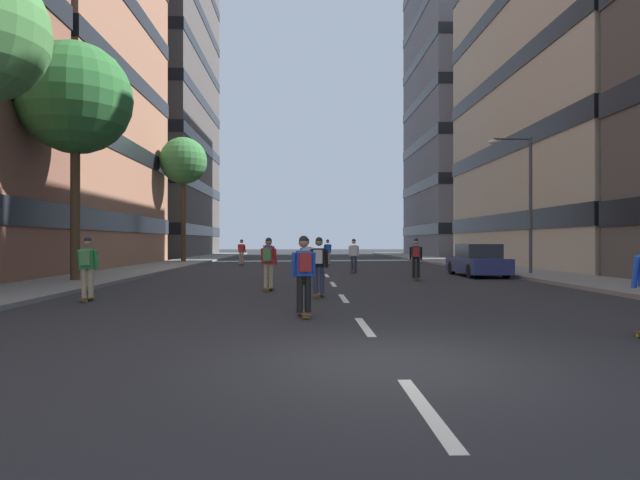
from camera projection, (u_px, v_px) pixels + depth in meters
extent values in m
plane|color=#28282B|center=(321.00, 268.00, 31.90)|extent=(148.64, 148.64, 0.00)
cube|color=gray|center=(167.00, 265.00, 34.63)|extent=(3.61, 68.13, 0.14)
cube|color=gray|center=(469.00, 265.00, 35.35)|extent=(3.61, 68.13, 0.14)
cube|color=silver|center=(426.00, 409.00, 5.14)|extent=(0.16, 2.20, 0.01)
cube|color=silver|center=(364.00, 326.00, 10.14)|extent=(0.16, 2.20, 0.01)
cube|color=silver|center=(344.00, 298.00, 15.13)|extent=(0.16, 2.20, 0.01)
cube|color=silver|center=(333.00, 284.00, 20.13)|extent=(0.16, 2.20, 0.01)
cube|color=silver|center=(327.00, 276.00, 25.13)|extent=(0.16, 2.20, 0.01)
cube|color=silver|center=(323.00, 270.00, 30.12)|extent=(0.16, 2.20, 0.01)
cube|color=silver|center=(319.00, 266.00, 35.12)|extent=(0.16, 2.20, 0.01)
cube|color=silver|center=(317.00, 263.00, 40.12)|extent=(0.16, 2.20, 0.01)
cube|color=silver|center=(315.00, 260.00, 45.12)|extent=(0.16, 2.20, 0.01)
cube|color=silver|center=(314.00, 258.00, 50.11)|extent=(0.16, 2.20, 0.01)
cube|color=silver|center=(313.00, 257.00, 55.11)|extent=(0.16, 2.20, 0.01)
cube|color=silver|center=(312.00, 256.00, 60.11)|extent=(0.16, 2.20, 0.01)
cube|color=#4C4744|center=(126.00, 86.00, 57.47)|extent=(17.19, 20.84, 37.30)
cube|color=black|center=(126.00, 231.00, 57.43)|extent=(17.31, 20.96, 1.10)
cube|color=black|center=(126.00, 188.00, 57.45)|extent=(17.31, 20.96, 1.10)
cube|color=black|center=(126.00, 146.00, 57.46)|extent=(17.31, 20.96, 1.10)
cube|color=black|center=(126.00, 103.00, 57.47)|extent=(17.31, 20.96, 1.10)
cube|color=black|center=(126.00, 61.00, 57.48)|extent=(17.31, 20.96, 1.10)
cube|color=black|center=(126.00, 19.00, 57.49)|extent=(17.31, 20.96, 1.10)
cube|color=#B2A893|center=(630.00, 84.00, 34.64)|extent=(17.19, 21.80, 24.14)
cube|color=black|center=(630.00, 222.00, 34.62)|extent=(17.31, 21.92, 1.10)
cube|color=black|center=(630.00, 149.00, 34.63)|extent=(17.31, 21.92, 1.10)
cube|color=black|center=(630.00, 77.00, 34.64)|extent=(17.31, 21.92, 1.10)
cube|color=black|center=(629.00, 4.00, 34.65)|extent=(17.31, 21.92, 1.10)
cube|color=slate|center=(494.00, 107.00, 58.94)|extent=(17.19, 17.22, 33.63)
cube|color=black|center=(494.00, 230.00, 58.91)|extent=(17.31, 17.34, 1.10)
cube|color=black|center=(494.00, 188.00, 58.92)|extent=(17.31, 17.34, 1.10)
cube|color=black|center=(494.00, 145.00, 58.93)|extent=(17.31, 17.34, 1.10)
cube|color=black|center=(494.00, 102.00, 58.94)|extent=(17.31, 17.34, 1.10)
cube|color=black|center=(494.00, 60.00, 58.95)|extent=(17.31, 17.34, 1.10)
cube|color=black|center=(494.00, 17.00, 58.96)|extent=(17.31, 17.34, 1.10)
cube|color=navy|center=(477.00, 265.00, 24.75)|extent=(1.80, 4.40, 0.70)
cube|color=#2D3338|center=(478.00, 251.00, 24.60)|extent=(1.60, 2.10, 0.64)
cylinder|color=black|center=(452.00, 268.00, 26.17)|extent=(0.22, 0.64, 0.64)
cylinder|color=black|center=(483.00, 268.00, 26.23)|extent=(0.22, 0.64, 0.64)
cylinder|color=black|center=(470.00, 271.00, 23.28)|extent=(0.22, 0.64, 0.64)
cylinder|color=black|center=(506.00, 271.00, 23.33)|extent=(0.22, 0.64, 0.64)
cylinder|color=#4C3823|center=(183.00, 219.00, 39.46)|extent=(0.36, 0.36, 6.36)
sphere|color=#387A3D|center=(183.00, 161.00, 39.47)|extent=(3.51, 3.51, 3.51)
cylinder|color=#4C3823|center=(75.00, 208.00, 20.56)|extent=(0.36, 0.36, 5.62)
sphere|color=#2D6B33|center=(75.00, 98.00, 20.57)|extent=(4.35, 4.35, 4.35)
cylinder|color=#3F3F44|center=(531.00, 205.00, 25.03)|extent=(0.16, 0.16, 6.50)
cylinder|color=#3F3F44|center=(512.00, 139.00, 25.00)|extent=(1.80, 0.10, 0.10)
ellipsoid|color=silver|center=(493.00, 142.00, 24.97)|extent=(0.50, 0.30, 0.24)
cube|color=brown|center=(268.00, 267.00, 31.34)|extent=(0.24, 0.91, 0.02)
cylinder|color=#D8BF4C|center=(268.00, 268.00, 31.66)|extent=(0.18, 0.08, 0.07)
cylinder|color=#D8BF4C|center=(268.00, 268.00, 31.02)|extent=(0.18, 0.08, 0.07)
cylinder|color=tan|center=(266.00, 261.00, 31.33)|extent=(0.15, 0.15, 0.80)
cylinder|color=tan|center=(269.00, 261.00, 31.35)|extent=(0.15, 0.15, 0.80)
cube|color=orange|center=(268.00, 249.00, 31.34)|extent=(0.33, 0.22, 0.55)
cylinder|color=orange|center=(264.00, 250.00, 31.37)|extent=(0.10, 0.23, 0.55)
cylinder|color=orange|center=(271.00, 250.00, 31.41)|extent=(0.10, 0.23, 0.55)
sphere|color=beige|center=(268.00, 242.00, 31.36)|extent=(0.22, 0.22, 0.22)
sphere|color=black|center=(268.00, 241.00, 31.36)|extent=(0.21, 0.21, 0.21)
cube|color=#3F72BF|center=(268.00, 249.00, 31.16)|extent=(0.27, 0.17, 0.40)
cube|color=brown|center=(268.00, 288.00, 17.47)|extent=(0.35, 0.92, 0.02)
cylinder|color=#D8BF4C|center=(271.00, 289.00, 17.78)|extent=(0.19, 0.10, 0.07)
cylinder|color=#D8BF4C|center=(266.00, 291.00, 17.15)|extent=(0.19, 0.10, 0.07)
cylinder|color=tan|center=(266.00, 276.00, 17.48)|extent=(0.16, 0.16, 0.80)
cylinder|color=tan|center=(271.00, 276.00, 17.46)|extent=(0.16, 0.16, 0.80)
cube|color=red|center=(268.00, 256.00, 17.47)|extent=(0.35, 0.25, 0.55)
cylinder|color=red|center=(262.00, 256.00, 17.55)|extent=(0.13, 0.24, 0.55)
cylinder|color=red|center=(275.00, 257.00, 17.49)|extent=(0.13, 0.24, 0.55)
sphere|color=#997051|center=(269.00, 242.00, 17.49)|extent=(0.22, 0.22, 0.22)
sphere|color=black|center=(269.00, 241.00, 17.49)|extent=(0.21, 0.21, 0.21)
cube|color=#4C8C4C|center=(267.00, 255.00, 17.29)|extent=(0.28, 0.20, 0.40)
cube|color=brown|center=(328.00, 264.00, 35.67)|extent=(0.40, 0.92, 0.02)
cylinder|color=#D8BF4C|center=(326.00, 265.00, 35.98)|extent=(0.19, 0.11, 0.07)
cylinder|color=#D8BF4C|center=(329.00, 265.00, 35.36)|extent=(0.19, 0.11, 0.07)
cylinder|color=tan|center=(326.00, 258.00, 35.65)|extent=(0.17, 0.17, 0.80)
cylinder|color=tan|center=(329.00, 258.00, 35.69)|extent=(0.17, 0.17, 0.80)
cube|color=blue|center=(328.00, 248.00, 35.67)|extent=(0.36, 0.27, 0.55)
cylinder|color=blue|center=(324.00, 249.00, 35.66)|extent=(0.14, 0.24, 0.55)
cylinder|color=blue|center=(331.00, 249.00, 35.78)|extent=(0.14, 0.24, 0.55)
sphere|color=tan|center=(328.00, 242.00, 35.69)|extent=(0.22, 0.22, 0.22)
sphere|color=black|center=(328.00, 241.00, 35.69)|extent=(0.21, 0.21, 0.21)
cube|color=brown|center=(87.00, 298.00, 14.44)|extent=(0.27, 0.91, 0.02)
cylinder|color=#D8BF4C|center=(91.00, 299.00, 14.76)|extent=(0.18, 0.08, 0.07)
cylinder|color=#D8BF4C|center=(84.00, 301.00, 14.12)|extent=(0.18, 0.08, 0.07)
cylinder|color=tan|center=(84.00, 283.00, 14.43)|extent=(0.15, 0.15, 0.80)
cylinder|color=tan|center=(91.00, 283.00, 14.45)|extent=(0.15, 0.15, 0.80)
cube|color=green|center=(88.00, 259.00, 14.44)|extent=(0.33, 0.22, 0.55)
cylinder|color=green|center=(80.00, 260.00, 14.47)|extent=(0.11, 0.24, 0.55)
cylinder|color=green|center=(96.00, 260.00, 14.52)|extent=(0.11, 0.24, 0.55)
sphere|color=#997051|center=(88.00, 242.00, 14.46)|extent=(0.22, 0.22, 0.22)
sphere|color=black|center=(88.00, 240.00, 14.46)|extent=(0.21, 0.21, 0.21)
cube|color=#4C8C4C|center=(85.00, 258.00, 14.26)|extent=(0.27, 0.18, 0.40)
cube|color=brown|center=(269.00, 274.00, 24.88)|extent=(0.39, 0.92, 0.02)
cylinder|color=#D8BF4C|center=(268.00, 275.00, 25.19)|extent=(0.19, 0.11, 0.07)
cylinder|color=#D8BF4C|center=(270.00, 276.00, 24.57)|extent=(0.19, 0.11, 0.07)
cylinder|color=tan|center=(267.00, 266.00, 24.86)|extent=(0.17, 0.17, 0.80)
cylinder|color=tan|center=(271.00, 266.00, 24.90)|extent=(0.17, 0.17, 0.80)
cube|color=blue|center=(269.00, 251.00, 24.88)|extent=(0.36, 0.26, 0.55)
cylinder|color=blue|center=(264.00, 252.00, 24.88)|extent=(0.14, 0.24, 0.55)
cylinder|color=blue|center=(273.00, 252.00, 24.98)|extent=(0.14, 0.24, 0.55)
sphere|color=#997051|center=(269.00, 242.00, 24.90)|extent=(0.22, 0.22, 0.22)
sphere|color=black|center=(269.00, 241.00, 24.90)|extent=(0.21, 0.21, 0.21)
cylinder|color=blue|center=(635.00, 272.00, 8.78)|extent=(0.13, 0.24, 0.55)
cube|color=brown|center=(354.00, 272.00, 27.12)|extent=(0.39, 0.92, 0.02)
cylinder|color=#D8BF4C|center=(354.00, 272.00, 27.43)|extent=(0.19, 0.11, 0.07)
cylinder|color=#D8BF4C|center=(353.00, 273.00, 26.80)|extent=(0.19, 0.11, 0.07)
cylinder|color=#2D334C|center=(352.00, 264.00, 27.13)|extent=(0.17, 0.17, 0.80)
cylinder|color=#2D334C|center=(355.00, 264.00, 27.10)|extent=(0.17, 0.17, 0.80)
cube|color=white|center=(354.00, 251.00, 27.12)|extent=(0.36, 0.26, 0.55)
cylinder|color=white|center=(350.00, 251.00, 27.21)|extent=(0.14, 0.24, 0.55)
cylinder|color=white|center=(358.00, 251.00, 27.13)|extent=(0.14, 0.24, 0.55)
sphere|color=beige|center=(354.00, 242.00, 27.14)|extent=(0.22, 0.22, 0.22)
sphere|color=black|center=(354.00, 241.00, 27.14)|extent=(0.21, 0.21, 0.21)
cube|color=brown|center=(307.00, 283.00, 19.74)|extent=(0.36, 0.92, 0.02)
cylinder|color=#D8BF4C|center=(305.00, 283.00, 20.05)|extent=(0.19, 0.10, 0.07)
cylinder|color=#D8BF4C|center=(308.00, 285.00, 19.42)|extent=(0.19, 0.10, 0.07)
cylinder|color=black|center=(304.00, 272.00, 19.72)|extent=(0.16, 0.16, 0.80)
cylinder|color=black|center=(309.00, 272.00, 19.76)|extent=(0.16, 0.16, 0.80)
cube|color=white|center=(307.00, 254.00, 19.74)|extent=(0.35, 0.25, 0.55)
cylinder|color=white|center=(301.00, 255.00, 19.74)|extent=(0.13, 0.24, 0.55)
cylinder|color=white|center=(312.00, 255.00, 19.83)|extent=(0.13, 0.24, 0.55)
sphere|color=tan|center=(307.00, 242.00, 19.76)|extent=(0.22, 0.22, 0.22)
sphere|color=black|center=(307.00, 241.00, 19.76)|extent=(0.21, 0.21, 0.21)
cube|color=brown|center=(304.00, 313.00, 11.49)|extent=(0.33, 0.92, 0.02)
cylinder|color=#D8BF4C|center=(302.00, 313.00, 11.81)|extent=(0.19, 0.10, 0.07)
cylinder|color=#D8BF4C|center=(306.00, 317.00, 11.18)|extent=(0.19, 0.10, 0.07)
cylinder|color=black|center=(300.00, 294.00, 11.48)|extent=(0.16, 0.16, 0.80)
cylinder|color=black|center=(308.00, 294.00, 11.51)|extent=(0.16, 0.16, 0.80)
cube|color=blue|center=(304.00, 263.00, 11.49)|extent=(0.35, 0.24, 0.55)
cylinder|color=blue|center=(294.00, 265.00, 11.50)|extent=(0.12, 0.24, 0.55)
cylinder|color=blue|center=(313.00, 264.00, 11.58)|extent=(0.12, 0.24, 0.55)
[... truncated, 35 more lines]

